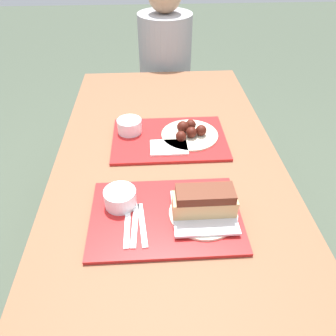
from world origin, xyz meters
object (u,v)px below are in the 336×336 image
at_px(tray_near, 166,216).
at_px(wings_plate_far, 189,132).
at_px(bowl_coleslaw_near, 120,197).
at_px(person_seated_across, 165,52).
at_px(brisket_sandwich_plate, 204,205).
at_px(bowl_coleslaw_far, 129,125).
at_px(tray_far, 169,139).

relative_size(tray_near, wings_plate_far, 1.99).
relative_size(bowl_coleslaw_near, person_seated_across, 0.14).
xyz_separation_m(brisket_sandwich_plate, bowl_coleslaw_far, (-0.24, 0.48, -0.01)).
height_order(tray_near, bowl_coleslaw_far, bowl_coleslaw_far).
bearing_deg(brisket_sandwich_plate, bowl_coleslaw_near, 166.98).
height_order(tray_near, wings_plate_far, wings_plate_far).
bearing_deg(bowl_coleslaw_near, brisket_sandwich_plate, -13.02).
height_order(tray_near, tray_far, same).
height_order(brisket_sandwich_plate, person_seated_across, person_seated_across).
distance_m(brisket_sandwich_plate, person_seated_across, 1.35).
height_order(wings_plate_far, person_seated_across, person_seated_across).
bearing_deg(tray_far, wings_plate_far, 5.70).
bearing_deg(person_seated_across, tray_far, -92.00).
height_order(bowl_coleslaw_near, wings_plate_far, wings_plate_far).
distance_m(bowl_coleslaw_far, wings_plate_far, 0.25).
xyz_separation_m(bowl_coleslaw_near, brisket_sandwich_plate, (0.25, -0.06, 0.01)).
bearing_deg(tray_near, bowl_coleslaw_near, 159.24).
bearing_deg(tray_far, person_seated_across, 88.00).
distance_m(tray_near, wings_plate_far, 0.45).
height_order(bowl_coleslaw_far, wings_plate_far, wings_plate_far).
relative_size(bowl_coleslaw_near, wings_plate_far, 0.43).
bearing_deg(wings_plate_far, tray_far, -174.30).
distance_m(tray_near, brisket_sandwich_plate, 0.12).
relative_size(bowl_coleslaw_far, wings_plate_far, 0.43).
relative_size(tray_far, brisket_sandwich_plate, 2.19).
bearing_deg(bowl_coleslaw_near, wings_plate_far, 55.75).
distance_m(wings_plate_far, person_seated_across, 0.92).
bearing_deg(wings_plate_far, brisket_sandwich_plate, -90.72).
relative_size(tray_far, person_seated_across, 0.63).
xyz_separation_m(tray_far, bowl_coleslaw_near, (-0.18, -0.37, 0.04)).
bearing_deg(bowl_coleslaw_far, brisket_sandwich_plate, -63.86).
distance_m(brisket_sandwich_plate, wings_plate_far, 0.44).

